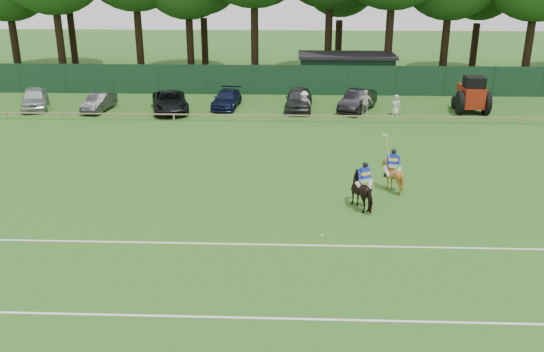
{
  "coord_description": "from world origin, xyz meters",
  "views": [
    {
      "loc": [
        1.43,
        -21.13,
        10.19
      ],
      "look_at": [
        0.5,
        3.0,
        1.4
      ],
      "focal_mm": 38.0,
      "sensor_mm": 36.0,
      "label": 1
    }
  ],
  "objects_px": {
    "horse_dark": "(364,191)",
    "utility_shed": "(346,71)",
    "sedan_navy": "(227,99)",
    "spectator_left": "(304,103)",
    "horse_chestnut": "(392,176)",
    "spectator_mid": "(365,103)",
    "sedan_grey": "(99,102)",
    "spectator_right": "(396,105)",
    "hatch_grey": "(299,99)",
    "tractor": "(472,95)",
    "suv_black": "(170,102)",
    "estate_black": "(358,101)",
    "polo_ball": "(322,236)",
    "sedan_silver": "(35,98)"
  },
  "relations": [
    {
      "from": "horse_chestnut",
      "to": "spectator_left",
      "type": "distance_m",
      "value": 15.69
    },
    {
      "from": "utility_shed",
      "to": "tractor",
      "type": "height_order",
      "value": "utility_shed"
    },
    {
      "from": "spectator_left",
      "to": "hatch_grey",
      "type": "bearing_deg",
      "value": 123.66
    },
    {
      "from": "horse_dark",
      "to": "utility_shed",
      "type": "height_order",
      "value": "utility_shed"
    },
    {
      "from": "sedan_navy",
      "to": "horse_dark",
      "type": "bearing_deg",
      "value": -62.03
    },
    {
      "from": "sedan_silver",
      "to": "horse_dark",
      "type": "bearing_deg",
      "value": -58.85
    },
    {
      "from": "spectator_right",
      "to": "tractor",
      "type": "distance_m",
      "value": 5.82
    },
    {
      "from": "spectator_left",
      "to": "spectator_right",
      "type": "distance_m",
      "value": 6.66
    },
    {
      "from": "estate_black",
      "to": "polo_ball",
      "type": "height_order",
      "value": "estate_black"
    },
    {
      "from": "sedan_silver",
      "to": "spectator_left",
      "type": "bearing_deg",
      "value": -22.92
    },
    {
      "from": "horse_dark",
      "to": "hatch_grey",
      "type": "distance_m",
      "value": 19.0
    },
    {
      "from": "hatch_grey",
      "to": "utility_shed",
      "type": "bearing_deg",
      "value": 66.27
    },
    {
      "from": "suv_black",
      "to": "horse_chestnut",
      "type": "bearing_deg",
      "value": -63.49
    },
    {
      "from": "spectator_mid",
      "to": "utility_shed",
      "type": "relative_size",
      "value": 0.23
    },
    {
      "from": "spectator_left",
      "to": "spectator_mid",
      "type": "distance_m",
      "value": 4.38
    },
    {
      "from": "polo_ball",
      "to": "horse_dark",
      "type": "bearing_deg",
      "value": 57.13
    },
    {
      "from": "estate_black",
      "to": "tractor",
      "type": "distance_m",
      "value": 8.37
    },
    {
      "from": "sedan_grey",
      "to": "polo_ball",
      "type": "distance_m",
      "value": 26.27
    },
    {
      "from": "polo_ball",
      "to": "spectator_mid",
      "type": "bearing_deg",
      "value": 78.9
    },
    {
      "from": "spectator_right",
      "to": "polo_ball",
      "type": "height_order",
      "value": "spectator_right"
    },
    {
      "from": "suv_black",
      "to": "utility_shed",
      "type": "bearing_deg",
      "value": 18.63
    },
    {
      "from": "estate_black",
      "to": "spectator_left",
      "type": "xyz_separation_m",
      "value": [
        -4.01,
        -1.27,
        0.08
      ]
    },
    {
      "from": "sedan_navy",
      "to": "utility_shed",
      "type": "xyz_separation_m",
      "value": [
        9.73,
        7.79,
        0.89
      ]
    },
    {
      "from": "spectator_left",
      "to": "spectator_mid",
      "type": "height_order",
      "value": "spectator_mid"
    },
    {
      "from": "horse_dark",
      "to": "spectator_right",
      "type": "bearing_deg",
      "value": -131.31
    },
    {
      "from": "hatch_grey",
      "to": "utility_shed",
      "type": "xyz_separation_m",
      "value": [
        4.2,
        8.38,
        0.71
      ]
    },
    {
      "from": "estate_black",
      "to": "sedan_navy",
      "type": "bearing_deg",
      "value": -159.55
    },
    {
      "from": "suv_black",
      "to": "estate_black",
      "type": "relative_size",
      "value": 1.14
    },
    {
      "from": "hatch_grey",
      "to": "utility_shed",
      "type": "distance_m",
      "value": 9.4
    },
    {
      "from": "utility_shed",
      "to": "sedan_grey",
      "type": "bearing_deg",
      "value": -154.26
    },
    {
      "from": "sedan_navy",
      "to": "spectator_left",
      "type": "xyz_separation_m",
      "value": [
        5.93,
        -1.97,
        0.2
      ]
    },
    {
      "from": "spectator_left",
      "to": "estate_black",
      "type": "bearing_deg",
      "value": 35.27
    },
    {
      "from": "spectator_mid",
      "to": "spectator_right",
      "type": "xyz_separation_m",
      "value": [
        2.3,
        0.48,
        -0.21
      ]
    },
    {
      "from": "sedan_silver",
      "to": "suv_black",
      "type": "relative_size",
      "value": 0.87
    },
    {
      "from": "horse_dark",
      "to": "sedan_navy",
      "type": "relative_size",
      "value": 0.42
    },
    {
      "from": "sedan_silver",
      "to": "sedan_navy",
      "type": "distance_m",
      "value": 14.61
    },
    {
      "from": "spectator_left",
      "to": "spectator_mid",
      "type": "relative_size",
      "value": 0.89
    },
    {
      "from": "suv_black",
      "to": "sedan_navy",
      "type": "xyz_separation_m",
      "value": [
        4.07,
        1.49,
        -0.09
      ]
    },
    {
      "from": "horse_dark",
      "to": "hatch_grey",
      "type": "height_order",
      "value": "hatch_grey"
    },
    {
      "from": "hatch_grey",
      "to": "spectator_left",
      "type": "bearing_deg",
      "value": -71.13
    },
    {
      "from": "sedan_navy",
      "to": "polo_ball",
      "type": "distance_m",
      "value": 23.31
    },
    {
      "from": "spectator_right",
      "to": "sedan_navy",
      "type": "bearing_deg",
      "value": -163.73
    },
    {
      "from": "horse_chestnut",
      "to": "spectator_mid",
      "type": "xyz_separation_m",
      "value": [
        0.35,
        14.71,
        0.22
      ]
    },
    {
      "from": "horse_chestnut",
      "to": "polo_ball",
      "type": "bearing_deg",
      "value": 70.37
    },
    {
      "from": "spectator_mid",
      "to": "tractor",
      "type": "distance_m",
      "value": 8.16
    },
    {
      "from": "polo_ball",
      "to": "tractor",
      "type": "bearing_deg",
      "value": 61.02
    },
    {
      "from": "utility_shed",
      "to": "tractor",
      "type": "distance_m",
      "value": 12.19
    },
    {
      "from": "sedan_grey",
      "to": "sedan_navy",
      "type": "bearing_deg",
      "value": 14.25
    },
    {
      "from": "spectator_left",
      "to": "tractor",
      "type": "relative_size",
      "value": 0.52
    },
    {
      "from": "sedan_grey",
      "to": "tractor",
      "type": "relative_size",
      "value": 1.2
    }
  ]
}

